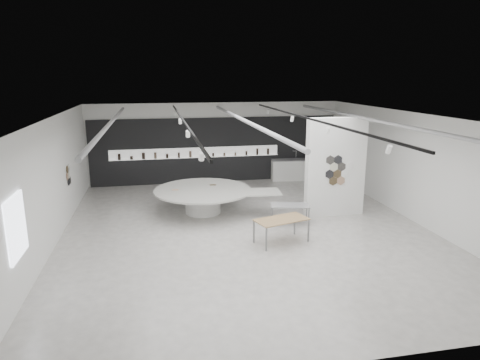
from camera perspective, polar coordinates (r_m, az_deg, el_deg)
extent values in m
cube|color=beige|center=(14.41, 0.92, -6.74)|extent=(12.00, 14.00, 0.01)
cube|color=silver|center=(13.55, 0.98, 8.53)|extent=(12.00, 14.00, 0.01)
cube|color=white|center=(20.63, -3.19, 5.00)|extent=(12.00, 0.01, 3.80)
cube|color=white|center=(7.51, 12.57, -11.39)|extent=(12.00, 0.01, 3.80)
cube|color=white|center=(16.20, 22.20, 1.56)|extent=(0.01, 14.00, 3.80)
cube|color=white|center=(13.91, -24.00, -0.50)|extent=(0.01, 14.00, 3.80)
cylinder|color=#939396|center=(13.82, -16.91, 7.27)|extent=(0.12, 12.00, 0.12)
cylinder|color=#939396|center=(14.05, 0.54, 7.96)|extent=(0.12, 12.00, 0.12)
cylinder|color=#939396|center=(15.47, 16.11, 7.96)|extent=(0.12, 12.00, 0.12)
cube|color=black|center=(13.28, -7.57, 7.85)|extent=(0.05, 13.00, 0.06)
cylinder|color=white|center=(8.37, -5.17, 3.20)|extent=(0.11, 0.18, 0.21)
cylinder|color=white|center=(11.62, -6.96, 6.13)|extent=(0.11, 0.18, 0.21)
cylinder|color=white|center=(14.89, -7.97, 7.77)|extent=(0.11, 0.18, 0.21)
cylinder|color=white|center=(18.17, -8.62, 8.82)|extent=(0.11, 0.18, 0.21)
cube|color=black|center=(14.12, 9.02, 8.15)|extent=(0.05, 13.00, 0.06)
cylinder|color=white|center=(9.64, 19.24, 3.89)|extent=(0.11, 0.18, 0.21)
cylinder|color=white|center=(12.57, 11.66, 6.52)|extent=(0.11, 0.18, 0.21)
cylinder|color=white|center=(15.64, 6.96, 8.09)|extent=(0.11, 0.18, 0.21)
cylinder|color=white|center=(18.79, 3.80, 9.11)|extent=(0.11, 0.18, 0.21)
cube|color=white|center=(10.67, -27.65, -5.58)|extent=(0.05, 1.20, 1.40)
cylinder|color=black|center=(16.41, -21.88, -0.24)|extent=(0.03, 0.28, 0.28)
cylinder|color=black|center=(16.66, -21.72, -0.03)|extent=(0.03, 0.28, 0.28)
cylinder|color=beige|center=(16.48, -21.87, 0.64)|extent=(0.03, 0.28, 0.28)
cylinder|color=tan|center=(16.23, -22.03, 0.44)|extent=(0.03, 0.28, 0.28)
cylinder|color=#4D3E26|center=(16.31, -22.02, 1.33)|extent=(0.03, 0.28, 0.28)
cylinder|color=white|center=(16.56, -21.86, 1.52)|extent=(0.03, 0.28, 0.28)
cube|color=black|center=(20.63, -3.15, 4.02)|extent=(11.80, 0.10, 3.10)
cube|color=white|center=(20.45, -5.90, 3.68)|extent=(8.00, 0.06, 0.46)
cube|color=white|center=(20.44, -5.87, 3.03)|extent=(8.00, 0.18, 0.02)
cylinder|color=black|center=(20.39, -15.81, 3.00)|extent=(0.13, 0.13, 0.29)
cylinder|color=black|center=(20.36, -14.27, 2.89)|extent=(0.13, 0.13, 0.15)
cylinder|color=black|center=(20.33, -12.75, 3.17)|extent=(0.14, 0.14, 0.30)
cylinder|color=brown|center=(20.32, -11.22, 3.23)|extent=(0.12, 0.12, 0.29)
cylinder|color=black|center=(20.34, -9.69, 3.19)|extent=(0.12, 0.12, 0.21)
cylinder|color=black|center=(20.35, -8.16, 3.31)|extent=(0.10, 0.10, 0.25)
cylinder|color=brown|center=(20.38, -6.64, 3.45)|extent=(0.12, 0.12, 0.30)
cylinder|color=brown|center=(20.43, -5.12, 3.53)|extent=(0.10, 0.10, 0.31)
cylinder|color=black|center=(20.51, -3.60, 3.39)|extent=(0.09, 0.09, 0.17)
cylinder|color=brown|center=(20.59, -2.10, 3.43)|extent=(0.10, 0.10, 0.16)
cylinder|color=brown|center=(20.68, -0.62, 3.48)|extent=(0.09, 0.09, 0.15)
cylinder|color=black|center=(20.78, 0.86, 3.61)|extent=(0.09, 0.09, 0.21)
cylinder|color=black|center=(20.89, 2.32, 3.80)|extent=(0.11, 0.11, 0.31)
cylinder|color=black|center=(21.03, 3.76, 3.82)|extent=(0.11, 0.11, 0.29)
cube|color=white|center=(15.88, 12.61, 1.66)|extent=(2.20, 0.35, 3.60)
cylinder|color=#4D3E26|center=(15.76, 12.85, 0.80)|extent=(0.34, 0.03, 0.34)
cylinder|color=white|center=(15.88, 13.83, 0.85)|extent=(0.34, 0.03, 0.34)
cylinder|color=black|center=(15.64, 11.85, 0.76)|extent=(0.34, 0.03, 0.34)
cylinder|color=black|center=(15.76, 13.39, 1.74)|extent=(0.34, 0.03, 0.34)
cylinder|color=beige|center=(15.64, 12.40, 1.70)|extent=(0.34, 0.03, 0.34)
cylinder|color=tan|center=(15.88, 13.29, -0.08)|extent=(0.34, 0.03, 0.34)
cylinder|color=#4D3E26|center=(15.76, 12.30, -0.13)|extent=(0.34, 0.03, 0.34)
cylinder|color=white|center=(15.89, 14.37, 1.78)|extent=(0.34, 0.03, 0.34)
cylinder|color=black|center=(15.65, 12.95, 2.65)|extent=(0.34, 0.03, 0.34)
cylinder|color=black|center=(15.53, 11.94, 2.62)|extent=(0.34, 0.03, 0.34)
cylinder|color=white|center=(16.12, -4.97, -2.91)|extent=(1.43, 1.43, 0.86)
cylinder|color=#B8B7AD|center=(15.99, -5.01, -1.34)|extent=(3.97, 3.97, 0.06)
cube|color=#B8B7AD|center=(15.65, 2.42, -1.62)|extent=(1.71, 1.16, 0.06)
cube|color=tan|center=(16.01, -8.62, -1.30)|extent=(0.27, 0.21, 0.01)
cube|color=#4D3E26|center=(16.58, -3.64, -0.64)|extent=(0.27, 0.21, 0.01)
cube|color=#9E7C52|center=(13.23, 5.56, -5.27)|extent=(1.79, 1.25, 0.03)
cube|color=slate|center=(12.68, 3.53, -7.92)|extent=(0.05, 0.05, 0.73)
cube|color=slate|center=(13.26, 1.85, -6.90)|extent=(0.05, 0.05, 0.73)
cube|color=slate|center=(13.51, 9.12, -6.68)|extent=(0.05, 0.05, 0.73)
cube|color=slate|center=(14.05, 7.32, -5.79)|extent=(0.05, 0.05, 0.73)
cube|color=gray|center=(14.95, 6.69, -3.36)|extent=(1.43, 0.94, 0.03)
cube|color=slate|center=(14.73, 4.33, -4.95)|extent=(0.05, 0.05, 0.65)
cube|color=slate|center=(15.29, 4.23, -4.24)|extent=(0.05, 0.05, 0.65)
cube|color=slate|center=(14.84, 9.15, -4.94)|extent=(0.05, 0.05, 0.65)
cube|color=slate|center=(15.39, 8.88, -4.24)|extent=(0.05, 0.05, 0.65)
cube|color=white|center=(21.23, 6.64, 1.33)|extent=(1.83, 0.84, 1.00)
cube|color=gray|center=(21.12, 6.68, 2.69)|extent=(1.88, 0.89, 0.03)
cylinder|color=silver|center=(21.31, 7.47, 3.36)|extent=(0.03, 0.03, 0.40)
cylinder|color=silver|center=(21.26, 7.26, 3.86)|extent=(0.18, 0.04, 0.03)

